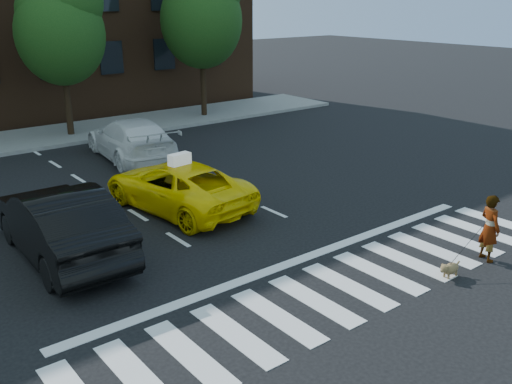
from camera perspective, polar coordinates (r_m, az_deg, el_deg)
ground at (r=12.55m, az=9.22°, el=-9.27°), size 120.00×120.00×0.00m
crosswalk at (r=12.55m, az=9.22°, el=-9.24°), size 13.00×2.40×0.01m
stop_line at (r=13.54m, az=4.24°, el=-6.81°), size 12.00×0.30×0.01m
sidewalk_far at (r=26.82m, az=-19.36°, el=5.38°), size 30.00×4.00×0.15m
tree_mid at (r=25.91m, az=-19.00°, el=15.70°), size 3.69×3.69×7.10m
tree_right at (r=29.04m, az=-5.44°, el=17.66°), size 4.00×4.00×7.70m
taxi at (r=16.65m, az=-7.88°, el=0.61°), size 2.95×5.23×1.38m
black_sedan at (r=14.17m, az=-18.99°, el=-2.92°), size 1.91×5.21×1.71m
white_suv at (r=22.15m, az=-12.37°, el=5.19°), size 2.82×5.60×1.56m
woman at (r=14.30m, az=22.32°, el=-3.35°), size 0.56×0.68×1.61m
dog at (r=13.35m, az=18.79°, el=-7.28°), size 0.63×0.27×0.36m
taxi_sign at (r=16.24m, az=-7.65°, el=3.28°), size 0.68×0.37×0.32m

